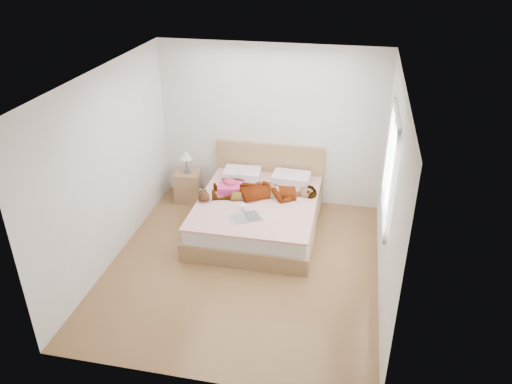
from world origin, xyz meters
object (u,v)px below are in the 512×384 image
towel (230,187)px  magazine (246,217)px  woman (265,189)px  bed (258,211)px  plush_toy (204,196)px  coffee_mug (244,208)px  nightstand (188,184)px  phone (239,171)px

towel → magazine: towel is taller
magazine → towel: bearing=119.5°
woman → bed: bed is taller
plush_toy → woman: bearing=21.1°
towel → coffee_mug: (0.34, -0.54, -0.03)m
bed → plush_toy: (-0.78, -0.24, 0.31)m
bed → nightstand: size_ratio=2.32×
magazine → coffee_mug: bearing=110.0°
phone → bed: bearing=-61.1°
bed → plush_toy: 0.87m
bed → towel: (-0.46, 0.11, 0.31)m
phone → magazine: phone is taller
phone → bed: size_ratio=0.05×
woman → phone: bearing=-140.4°
nightstand → bed: bearing=-24.9°
phone → nightstand: bearing=160.1°
woman → phone: (-0.50, 0.40, 0.07)m
towel → nightstand: (-0.87, 0.51, -0.29)m
phone → nightstand: (-0.91, 0.13, -0.39)m
phone → plush_toy: (-0.36, -0.73, -0.10)m
magazine → nightstand: (-1.28, 1.24, -0.22)m
woman → coffee_mug: bearing=-32.9°
bed → nightstand: bed is taller
phone → magazine: 1.18m
phone → towel: 0.40m
bed → coffee_mug: 0.53m
towel → woman: bearing=-1.8°
coffee_mug → plush_toy: plush_toy is taller
nightstand → woman: bearing=-20.6°
plush_toy → phone: bearing=63.7°
coffee_mug → plush_toy: size_ratio=0.42×
bed → towel: bearing=167.1°
phone → nightstand: nightstand is taller
phone → woman: bearing=-50.4°
phone → plush_toy: size_ratio=0.33×
towel → plush_toy: towel is taller
woman → plush_toy: (-0.86, -0.33, -0.03)m
bed → towel: 0.57m
bed → plush_toy: size_ratio=7.27×
phone → bed: (0.42, -0.49, -0.41)m
woman → nightstand: bearing=-122.3°
phone → coffee_mug: 0.98m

